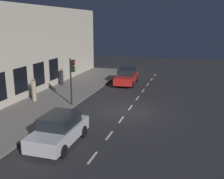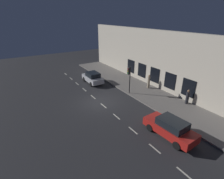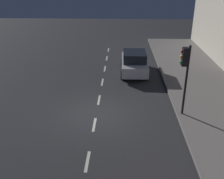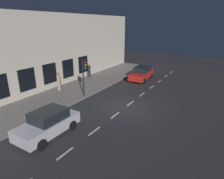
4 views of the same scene
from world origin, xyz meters
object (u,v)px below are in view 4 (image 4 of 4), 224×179
pedestrian_1 (59,82)px  parked_car_0 (48,123)px  pedestrian_0 (89,71)px  traffic_light (84,69)px  parked_car_1 (142,73)px

pedestrian_1 → parked_car_0: bearing=-17.0°
parked_car_0 → pedestrian_0: bearing=-63.3°
traffic_light → pedestrian_0: 6.99m
parked_car_1 → pedestrian_1: size_ratio=2.43×
traffic_light → pedestrian_0: (3.81, -5.59, -1.75)m
parked_car_0 → pedestrian_1: size_ratio=2.14×
traffic_light → parked_car_0: (-2.00, 5.99, -1.88)m
parked_car_1 → pedestrian_1: pedestrian_1 is taller
traffic_light → parked_car_0: 6.59m
parked_car_1 → parked_car_0: bearing=86.6°
traffic_light → pedestrian_0: traffic_light is taller
parked_car_0 → pedestrian_0: pedestrian_0 is taller
traffic_light → pedestrian_1: 3.70m
traffic_light → parked_car_1: traffic_light is taller
pedestrian_0 → pedestrian_1: bearing=168.2°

